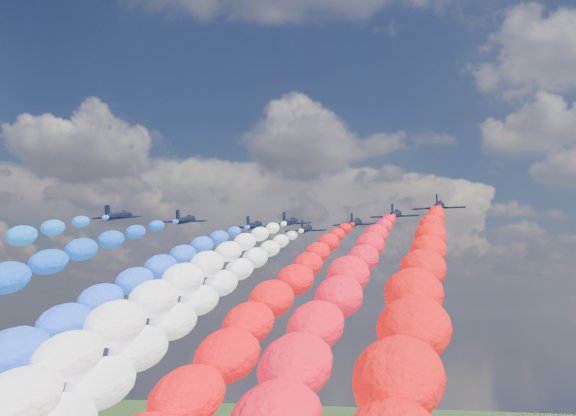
% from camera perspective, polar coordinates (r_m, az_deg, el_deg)
% --- Properties ---
extents(jet_0, '(9.83, 13.38, 5.21)m').
position_cam_1_polar(jet_0, '(151.20, -13.39, -0.62)').
color(jet_0, black).
extents(jet_1, '(10.02, 13.52, 5.21)m').
position_cam_1_polar(jet_1, '(155.10, -8.19, -0.94)').
color(jet_1, black).
extents(jet_2, '(9.77, 13.33, 5.21)m').
position_cam_1_polar(jet_2, '(164.04, -2.73, -1.41)').
color(jet_2, black).
extents(trail_2, '(6.71, 126.60, 41.91)m').
position_cam_1_polar(trail_2, '(101.98, -13.38, -7.56)').
color(trail_2, '#2151FF').
extents(jet_3, '(9.99, 13.50, 5.21)m').
position_cam_1_polar(jet_3, '(157.30, 0.13, -1.13)').
color(jet_3, black).
extents(trail_3, '(6.71, 126.60, 41.91)m').
position_cam_1_polar(trail_3, '(93.90, -9.41, -7.63)').
color(trail_3, white).
extents(jet_4, '(9.89, 13.42, 5.21)m').
position_cam_1_polar(jet_4, '(170.93, 1.46, -1.69)').
color(jet_4, black).
extents(trail_4, '(6.71, 126.60, 41.91)m').
position_cam_1_polar(trail_4, '(106.92, -6.09, -7.75)').
color(trail_4, white).
extents(jet_5, '(10.04, 13.53, 5.21)m').
position_cam_1_polar(jet_5, '(159.49, 5.42, -1.19)').
color(jet_5, black).
extents(trail_5, '(6.71, 126.60, 41.91)m').
position_cam_1_polar(trail_5, '(94.15, -0.32, -7.74)').
color(trail_5, '#FA0910').
extents(jet_6, '(10.20, 13.65, 5.21)m').
position_cam_1_polar(jet_6, '(146.76, 8.58, -0.52)').
color(jet_6, black).
extents(trail_6, '(6.71, 126.60, 41.91)m').
position_cam_1_polar(trail_6, '(80.62, 4.54, -7.64)').
color(trail_6, '#F80C22').
extents(jet_7, '(10.31, 13.72, 5.21)m').
position_cam_1_polar(jet_7, '(136.65, 11.98, 0.13)').
color(jet_7, black).
extents(trail_7, '(6.71, 126.60, 41.91)m').
position_cam_1_polar(trail_7, '(69.99, 10.62, -7.44)').
color(trail_7, red).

